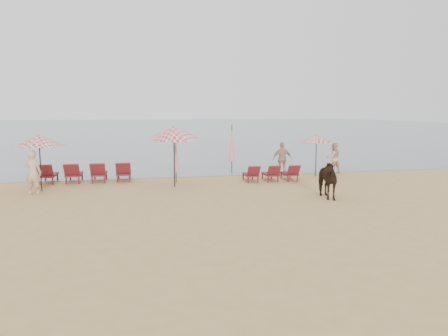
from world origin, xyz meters
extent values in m
plane|color=tan|center=(0.00, 0.00, 0.00)|extent=(120.00, 120.00, 0.00)
cube|color=#51606B|center=(0.00, 80.00, 0.00)|extent=(160.00, 140.00, 0.06)
cube|color=maroon|center=(-7.25, 9.76, 0.36)|extent=(0.69, 1.45, 0.08)
cube|color=maroon|center=(-7.26, 8.99, 0.65)|extent=(0.67, 0.48, 0.63)
cube|color=maroon|center=(-6.12, 9.75, 0.36)|extent=(0.69, 1.45, 0.08)
cube|color=maroon|center=(-6.13, 8.98, 0.65)|extent=(0.67, 0.48, 0.63)
cube|color=maroon|center=(-4.99, 9.73, 0.36)|extent=(0.69, 1.45, 0.08)
cube|color=maroon|center=(-5.01, 8.96, 0.65)|extent=(0.67, 0.48, 0.63)
cube|color=maroon|center=(-3.87, 9.71, 0.36)|extent=(0.69, 1.45, 0.08)
cube|color=maroon|center=(-3.88, 8.94, 0.65)|extent=(0.67, 0.48, 0.63)
cube|color=maroon|center=(1.99, 8.25, 0.30)|extent=(0.62, 1.24, 0.07)
cube|color=maroon|center=(1.96, 7.60, 0.55)|extent=(0.58, 0.42, 0.53)
cube|color=maroon|center=(2.94, 8.21, 0.30)|extent=(0.62, 1.24, 0.07)
cube|color=maroon|center=(2.91, 7.56, 0.55)|extent=(0.58, 0.42, 0.53)
cube|color=maroon|center=(3.89, 8.17, 0.30)|extent=(0.62, 1.24, 0.07)
cube|color=maroon|center=(3.86, 7.52, 0.55)|extent=(0.58, 0.42, 0.53)
cylinder|color=black|center=(-7.16, 7.54, 1.08)|extent=(0.05, 0.05, 2.15)
cone|color=red|center=(-7.16, 7.54, 2.10)|extent=(2.05, 2.05, 0.44)
sphere|color=black|center=(-7.16, 7.54, 2.30)|extent=(0.08, 0.08, 0.08)
cylinder|color=black|center=(-1.67, 7.51, 1.22)|extent=(0.06, 0.06, 2.44)
cone|color=red|center=(-1.67, 7.51, 2.38)|extent=(2.15, 2.19, 0.73)
sphere|color=black|center=(-1.67, 7.51, 2.61)|extent=(0.09, 0.09, 0.09)
cylinder|color=black|center=(5.60, 8.95, 0.97)|extent=(0.04, 0.04, 1.95)
cone|color=red|center=(5.60, 8.95, 1.91)|extent=(1.73, 1.73, 0.39)
sphere|color=black|center=(5.60, 8.95, 2.08)|extent=(0.07, 0.07, 0.07)
cylinder|color=black|center=(-1.50, 8.51, 1.05)|extent=(0.05, 0.05, 2.10)
cone|color=red|center=(-1.50, 8.51, 1.30)|extent=(0.26, 0.26, 1.58)
cylinder|color=black|center=(1.77, 11.17, 1.28)|extent=(0.06, 0.06, 2.57)
cone|color=red|center=(1.77, 11.17, 1.59)|extent=(0.31, 0.31, 1.93)
imported|color=black|center=(3.64, 3.81, 0.73)|extent=(0.87, 1.77, 1.47)
imported|color=tan|center=(-7.31, 6.82, 0.89)|extent=(0.74, 0.58, 1.77)
imported|color=tan|center=(7.02, 9.88, 0.81)|extent=(0.83, 0.67, 1.62)
imported|color=tan|center=(4.05, 9.59, 0.86)|extent=(1.05, 0.54, 1.72)
camera|label=1|loc=(-3.57, -11.40, 3.32)|focal=35.00mm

